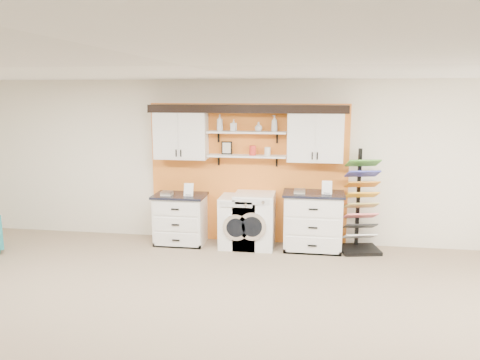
% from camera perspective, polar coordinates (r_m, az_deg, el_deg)
% --- Properties ---
extents(ceiling, '(10.00, 10.00, 0.00)m').
position_cam_1_polar(ceiling, '(4.07, -6.67, 13.67)').
color(ceiling, white).
rests_on(ceiling, wall_back).
extents(wall_back, '(10.00, 0.00, 10.00)m').
position_cam_1_polar(wall_back, '(8.08, 1.01, 2.22)').
color(wall_back, silver).
rests_on(wall_back, floor).
extents(accent_panel, '(3.40, 0.07, 2.40)m').
position_cam_1_polar(accent_panel, '(8.08, 0.98, 0.78)').
color(accent_panel, orange).
rests_on(accent_panel, wall_back).
extents(upper_cabinet_left, '(0.90, 0.35, 0.84)m').
position_cam_1_polar(upper_cabinet_left, '(8.06, -7.20, 5.55)').
color(upper_cabinet_left, white).
rests_on(upper_cabinet_left, wall_back).
extents(upper_cabinet_right, '(0.90, 0.35, 0.84)m').
position_cam_1_polar(upper_cabinet_right, '(7.75, 9.16, 5.30)').
color(upper_cabinet_right, white).
rests_on(upper_cabinet_right, wall_back).
extents(shelf_lower, '(1.32, 0.28, 0.03)m').
position_cam_1_polar(shelf_lower, '(7.87, 0.82, 2.95)').
color(shelf_lower, white).
rests_on(shelf_lower, wall_back).
extents(shelf_upper, '(1.32, 0.28, 0.03)m').
position_cam_1_polar(shelf_upper, '(7.83, 0.83, 5.85)').
color(shelf_upper, white).
rests_on(shelf_upper, wall_back).
extents(crown_molding, '(3.30, 0.41, 0.13)m').
position_cam_1_polar(crown_molding, '(7.82, 0.85, 8.77)').
color(crown_molding, black).
rests_on(crown_molding, wall_back).
extents(picture_frame, '(0.18, 0.02, 0.22)m').
position_cam_1_polar(picture_frame, '(7.96, -1.63, 3.94)').
color(picture_frame, black).
rests_on(picture_frame, shelf_lower).
extents(canister_red, '(0.11, 0.11, 0.16)m').
position_cam_1_polar(canister_red, '(7.84, 1.55, 3.62)').
color(canister_red, red).
rests_on(canister_red, shelf_lower).
extents(canister_cream, '(0.10, 0.10, 0.14)m').
position_cam_1_polar(canister_cream, '(7.82, 3.37, 3.51)').
color(canister_cream, silver).
rests_on(canister_cream, shelf_lower).
extents(base_cabinet_left, '(0.88, 0.66, 0.87)m').
position_cam_1_polar(base_cabinet_left, '(8.17, -7.26, -4.71)').
color(base_cabinet_left, white).
rests_on(base_cabinet_left, floor).
extents(base_cabinet_right, '(0.99, 0.66, 0.97)m').
position_cam_1_polar(base_cabinet_right, '(7.85, 8.87, -4.99)').
color(base_cabinet_right, white).
rests_on(base_cabinet_right, floor).
extents(washer, '(0.62, 0.71, 0.87)m').
position_cam_1_polar(washer, '(7.95, -0.12, -5.05)').
color(washer, white).
rests_on(washer, floor).
extents(dryer, '(0.66, 0.71, 0.93)m').
position_cam_1_polar(dryer, '(7.91, 1.79, -4.92)').
color(dryer, white).
rests_on(dryer, floor).
extents(sample_rack, '(0.70, 0.63, 1.69)m').
position_cam_1_polar(sample_rack, '(7.92, 14.44, -4.70)').
color(sample_rack, black).
rests_on(sample_rack, floor).
extents(soap_bottle_a, '(0.12, 0.12, 0.28)m').
position_cam_1_polar(soap_bottle_a, '(7.89, -2.48, 6.99)').
color(soap_bottle_a, silver).
rests_on(soap_bottle_a, shelf_upper).
extents(soap_bottle_b, '(0.10, 0.10, 0.20)m').
position_cam_1_polar(soap_bottle_b, '(7.85, -0.78, 6.70)').
color(soap_bottle_b, silver).
rests_on(soap_bottle_b, shelf_upper).
extents(soap_bottle_c, '(0.17, 0.17, 0.16)m').
position_cam_1_polar(soap_bottle_c, '(7.79, 2.27, 6.51)').
color(soap_bottle_c, silver).
rests_on(soap_bottle_c, shelf_upper).
extents(soap_bottle_d, '(0.14, 0.14, 0.27)m').
position_cam_1_polar(soap_bottle_d, '(7.77, 4.22, 6.89)').
color(soap_bottle_d, silver).
rests_on(soap_bottle_d, shelf_upper).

